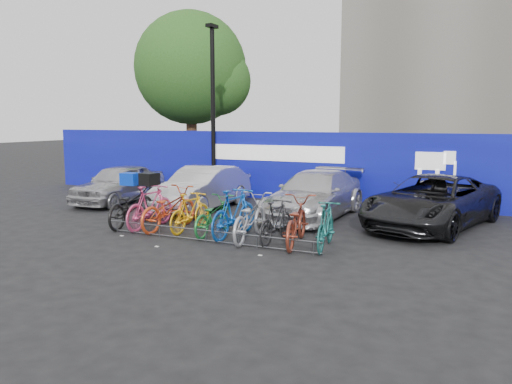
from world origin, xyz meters
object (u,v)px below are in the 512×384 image
Objects in this scene: bike_9 at (326,226)px; car_1 at (203,188)px; lamppost at (213,107)px; bike_7 at (276,222)px; car_0 at (119,184)px; bike_4 at (214,216)px; bike_3 at (190,212)px; bike_6 at (250,218)px; bike_rack at (206,236)px; bike_1 at (150,207)px; car_3 at (432,202)px; bike_8 at (296,221)px; tree at (195,71)px; bike_0 at (131,206)px; car_2 at (315,194)px; bike_5 at (234,213)px; bike_2 at (169,208)px.

car_1 is at bearing -38.01° from bike_9.
lamppost is 7.63m from bike_7.
car_0 is 2.15× the size of bike_4.
bike_3 is 1.77m from bike_6.
bike_rack is 2.94× the size of bike_1.
bike_9 is (5.87, -5.40, -2.75)m from lamppost.
car_3 is 2.84× the size of bike_9.
bike_6 is (0.82, 0.62, 0.38)m from bike_rack.
bike_8 reaches higher than bike_7.
bike_6 is (7.60, -10.04, -4.53)m from tree.
bike_4 is at bearing 174.46° from bike_0.
lamppost reaches higher than bike_9.
bike_9 is at bearing -64.33° from car_2.
bike_5 is 0.95× the size of bike_8.
car_2 reaches higher than bike_4.
bike_2 is at bearing -9.49° from bike_6.
bike_7 is (2.41, -0.16, -0.00)m from bike_3.
lamppost is 3.20× the size of bike_1.
bike_2 is at bearing 2.55° from bike_5.
tree is 3.73× the size of bike_2.
bike_5 is 1.62m from bike_8.
bike_6 is at bearing 171.75° from bike_4.
bike_4 is 2.91m from bike_9.
bike_9 is at bearing -46.80° from tree.
bike_rack is 0.87m from bike_4.
bike_8 is at bearing -8.76° from bike_9.
lamppost is 1.33× the size of car_2.
bike_rack is 2.72× the size of bike_6.
bike_5 is 0.95× the size of bike_6.
car_0 reaches higher than bike_3.
bike_5 is at bearing -102.78° from car_2.
bike_5 is at bearing -13.47° from bike_8.
bike_7 is at bearing -116.12° from car_3.
car_2 is 3.56m from bike_4.
bike_1 is 2.91m from bike_6.
bike_rack is at bearing 162.30° from bike_1.
tree is at bearing -49.95° from bike_5.
lamppost is at bearing -55.83° from bike_8.
bike_9 reaches higher than bike_rack.
bike_0 is (-0.44, -2.96, -0.13)m from car_1.
bike_8 is at bearing -48.92° from tree.
car_2 reaches higher than bike_2.
bike_5 is (1.29, -0.08, 0.09)m from bike_3.
bike_rack is at bearing -58.28° from car_1.
bike_rack is 6.05m from car_3.
car_0 is 6.04m from bike_4.
bike_2 is (1.63, -5.20, -2.72)m from lamppost.
car_3 is 6.32m from bike_3.
bike_2 is at bearing 0.42° from bike_7.
tree is 3.72× the size of bike_0.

